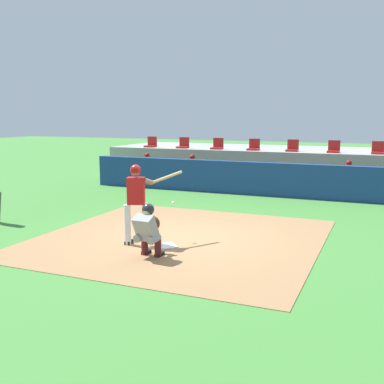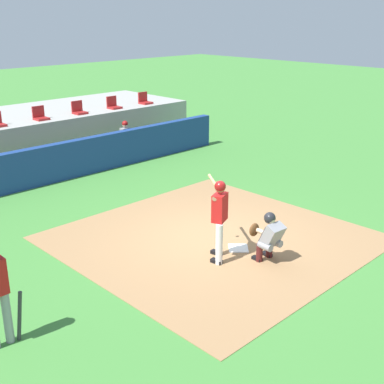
{
  "view_description": "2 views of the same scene",
  "coord_description": "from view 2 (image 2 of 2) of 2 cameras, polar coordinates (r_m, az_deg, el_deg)",
  "views": [
    {
      "loc": [
        4.37,
        -9.72,
        2.89
      ],
      "look_at": [
        0.0,
        0.7,
        1.0
      ],
      "focal_mm": 43.46,
      "sensor_mm": 36.0,
      "label": 1
    },
    {
      "loc": [
        -8.09,
        -7.55,
        5.08
      ],
      "look_at": [
        0.0,
        0.7,
        1.0
      ],
      "focal_mm": 47.8,
      "sensor_mm": 36.0,
      "label": 2
    }
  ],
  "objects": [
    {
      "name": "stadium_seat_7",
      "position": [
        22.12,
        -5.31,
        10.14
      ],
      "size": [
        0.46,
        0.46,
        0.48
      ],
      "color": "#A51E1E",
      "rests_on": "stands_platform"
    },
    {
      "name": "dugout_wall",
      "position": [
        16.82,
        -13.99,
        3.41
      ],
      "size": [
        13.0,
        0.3,
        1.2
      ],
      "primitive_type": "cube",
      "color": "navy",
      "rests_on": "ground"
    },
    {
      "name": "dugout_bench",
      "position": [
        17.77,
        -15.56,
        2.86
      ],
      "size": [
        11.8,
        0.44,
        0.45
      ],
      "primitive_type": "cube",
      "color": "olive",
      "rests_on": "ground"
    },
    {
      "name": "ground_plane",
      "position": [
        12.18,
        2.32,
        -5.23
      ],
      "size": [
        80.0,
        80.0,
        0.0
      ],
      "primitive_type": "plane",
      "color": "#428438"
    },
    {
      "name": "stadium_seat_5",
      "position": [
        20.25,
        -12.52,
        8.91
      ],
      "size": [
        0.46,
        0.46,
        0.48
      ],
      "color": "#A51E1E",
      "rests_on": "stands_platform"
    },
    {
      "name": "catcher_crouched",
      "position": [
        11.0,
        8.51,
        -4.78
      ],
      "size": [
        0.5,
        1.73,
        1.13
      ],
      "color": "gray",
      "rests_on": "ground"
    },
    {
      "name": "batter_at_plate",
      "position": [
        10.8,
        3.07,
        -2.58
      ],
      "size": [
        0.94,
        1.2,
        1.8
      ],
      "color": "silver",
      "rests_on": "ground"
    },
    {
      "name": "stands_platform",
      "position": [
        20.62,
        -20.38,
        5.96
      ],
      "size": [
        15.0,
        4.4,
        1.4
      ],
      "primitive_type": "cube",
      "color": "#9E9E99",
      "rests_on": "ground"
    },
    {
      "name": "stadium_seat_4",
      "position": [
        19.46,
        -16.58,
        8.14
      ],
      "size": [
        0.46,
        0.46,
        0.48
      ],
      "color": "#A51E1E",
      "rests_on": "stands_platform"
    },
    {
      "name": "home_plate",
      "position": [
        11.69,
        5.19,
        -6.27
      ],
      "size": [
        0.62,
        0.62,
        0.02
      ],
      "primitive_type": "cube",
      "rotation": [
        0.0,
        0.0,
        0.79
      ],
      "color": "white",
      "rests_on": "dirt_infield"
    },
    {
      "name": "stadium_seat_6",
      "position": [
        21.14,
        -8.76,
        9.57
      ],
      "size": [
        0.46,
        0.46,
        0.48
      ],
      "color": "#A51E1E",
      "rests_on": "stands_platform"
    },
    {
      "name": "dugout_player_2",
      "position": [
        19.19,
        -7.2,
        6.01
      ],
      "size": [
        0.49,
        0.7,
        1.3
      ],
      "color": "#939399",
      "rests_on": "ground"
    },
    {
      "name": "dirt_infield",
      "position": [
        12.18,
        2.32,
        -5.2
      ],
      "size": [
        6.4,
        6.4,
        0.01
      ],
      "primitive_type": "cube",
      "color": "#9E754C",
      "rests_on": "ground"
    }
  ]
}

